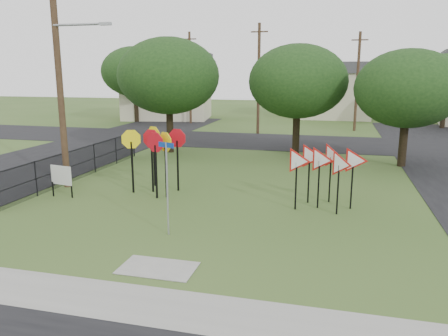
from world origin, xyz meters
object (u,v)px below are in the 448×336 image
(street_name_sign, at_px, (167,183))
(yield_sign_cluster, at_px, (325,162))
(stop_sign_cluster, at_px, (156,146))
(info_board, at_px, (61,176))

(street_name_sign, xyz_separation_m, yield_sign_cluster, (4.68, 4.17, 0.06))
(stop_sign_cluster, distance_m, yield_sign_cluster, 7.01)
(stop_sign_cluster, xyz_separation_m, info_board, (-3.53, -1.64, -1.12))
(yield_sign_cluster, bearing_deg, stop_sign_cluster, 176.67)
(street_name_sign, distance_m, yield_sign_cluster, 6.27)
(stop_sign_cluster, distance_m, info_board, 4.06)
(info_board, bearing_deg, street_name_sign, -26.64)
(street_name_sign, height_order, stop_sign_cluster, street_name_sign)
(yield_sign_cluster, xyz_separation_m, info_board, (-10.53, -1.23, -0.88))
(stop_sign_cluster, bearing_deg, street_name_sign, -63.14)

